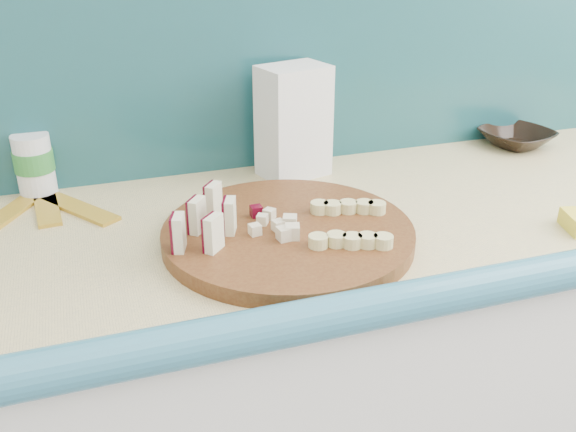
{
  "coord_description": "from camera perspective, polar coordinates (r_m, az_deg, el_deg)",
  "views": [
    {
      "loc": [
        -0.23,
        0.54,
        1.4
      ],
      "look_at": [
        0.07,
        1.43,
        0.96
      ],
      "focal_mm": 40.0,
      "sensor_mm": 36.0,
      "label": 1
    }
  ],
  "objects": [
    {
      "name": "banana_slices",
      "position": [
        1.04,
        5.55,
        -0.62
      ],
      "size": [
        0.17,
        0.18,
        0.02
      ],
      "color": "#CEC57E",
      "rests_on": "cutting_board"
    },
    {
      "name": "flour_bag",
      "position": [
        1.29,
        0.49,
        8.38
      ],
      "size": [
        0.15,
        0.12,
        0.22
      ],
      "primitive_type": "cube",
      "rotation": [
        0.0,
        0.0,
        0.26
      ],
      "color": "silver",
      "rests_on": "kitchen_counter"
    },
    {
      "name": "cutting_board",
      "position": [
        1.05,
        0.0,
        -1.62
      ],
      "size": [
        0.53,
        0.53,
        0.03
      ],
      "primitive_type": "cylinder",
      "rotation": [
        0.0,
        0.0,
        -0.36
      ],
      "color": "#43200E",
      "rests_on": "kitchen_counter"
    },
    {
      "name": "kitchen_counter",
      "position": [
        1.39,
        0.26,
        -17.48
      ],
      "size": [
        2.2,
        0.63,
        0.91
      ],
      "color": "white",
      "rests_on": "ground"
    },
    {
      "name": "apple_chunks",
      "position": [
        1.04,
        -1.43,
        -0.47
      ],
      "size": [
        0.06,
        0.06,
        0.02
      ],
      "color": "beige",
      "rests_on": "cutting_board"
    },
    {
      "name": "brown_bowl",
      "position": [
        1.58,
        19.63,
        6.57
      ],
      "size": [
        0.19,
        0.19,
        0.04
      ],
      "primitive_type": "imported",
      "rotation": [
        0.0,
        0.0,
        0.25
      ],
      "color": "black",
      "rests_on": "kitchen_counter"
    },
    {
      "name": "banana_peel",
      "position": [
        1.24,
        -20.86,
        0.51
      ],
      "size": [
        0.26,
        0.21,
        0.01
      ],
      "rotation": [
        0.0,
        0.0,
        -0.09
      ],
      "color": "gold",
      "rests_on": "kitchen_counter"
    },
    {
      "name": "apple_wedges",
      "position": [
        1.02,
        -7.29,
        -0.26
      ],
      "size": [
        0.12,
        0.16,
        0.06
      ],
      "color": "beige",
      "rests_on": "cutting_board"
    },
    {
      "name": "canister",
      "position": [
        1.3,
        -21.63,
        4.32
      ],
      "size": [
        0.07,
        0.07,
        0.12
      ],
      "rotation": [
        0.0,
        0.0,
        0.16
      ],
      "color": "silver",
      "rests_on": "kitchen_counter"
    },
    {
      "name": "backsplash",
      "position": [
        1.32,
        -3.86,
        14.82
      ],
      "size": [
        2.2,
        0.02,
        0.5
      ],
      "primitive_type": "cube",
      "color": "teal",
      "rests_on": "kitchen_counter"
    }
  ]
}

